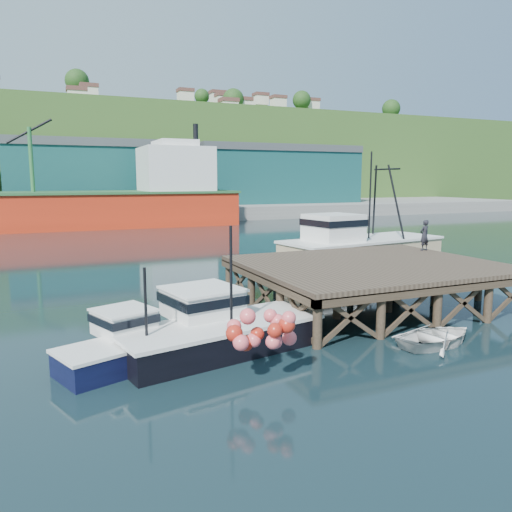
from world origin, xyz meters
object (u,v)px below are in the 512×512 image
trawler (359,244)px  dinghy (437,336)px  boat_black (216,327)px  dockworker (424,235)px  boat_navy (135,342)px

trawler → dinghy: 16.73m
boat_black → dinghy: size_ratio=2.32×
dinghy → dockworker: 11.16m
boat_navy → dockworker: 18.56m
dinghy → boat_black: bearing=63.4°
dinghy → dockworker: size_ratio=1.93×
dockworker → dinghy: bearing=42.2°
boat_navy → dockworker: (17.52, 5.67, 2.33)m
boat_navy → dinghy: boat_navy is taller
trawler → dinghy: size_ratio=3.69×
boat_navy → dockworker: bearing=-2.2°
boat_black → dockworker: bearing=9.5°
boat_navy → boat_black: bearing=-18.9°
trawler → boat_black: bearing=-149.0°
trawler → dockworker: size_ratio=7.12×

